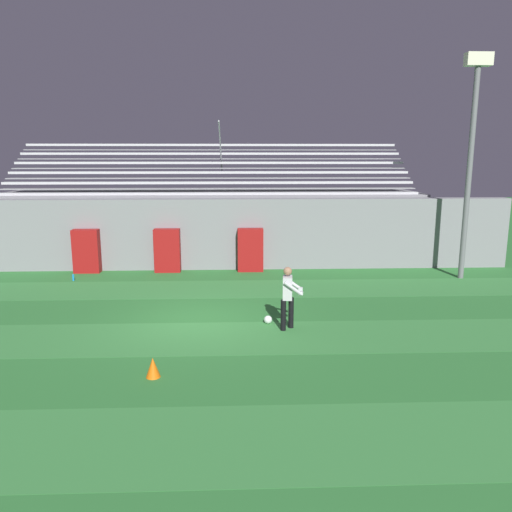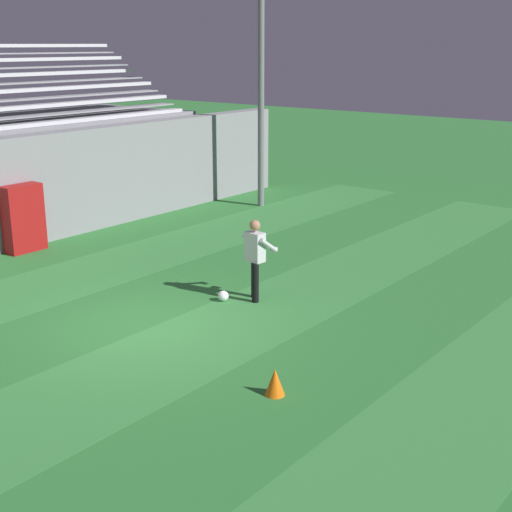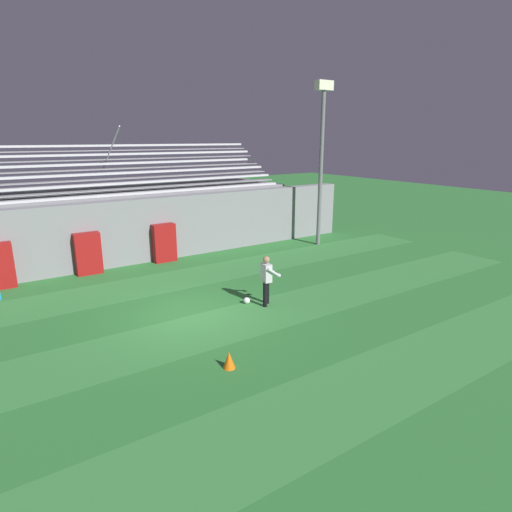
% 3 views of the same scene
% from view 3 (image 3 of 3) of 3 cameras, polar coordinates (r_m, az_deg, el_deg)
% --- Properties ---
extents(ground_plane, '(80.00, 80.00, 0.00)m').
position_cam_3_polar(ground_plane, '(13.75, -8.83, -7.53)').
color(ground_plane, '#2D7533').
extents(turf_stripe_near, '(28.00, 2.32, 0.01)m').
position_cam_3_polar(turf_stripe_near, '(9.30, 8.20, -19.70)').
color(turf_stripe_near, '#38843D').
rests_on(turf_stripe_near, ground).
extents(turf_stripe_mid, '(28.00, 2.32, 0.01)m').
position_cam_3_polar(turf_stripe_mid, '(12.63, -6.15, -9.58)').
color(turf_stripe_mid, '#38843D').
rests_on(turf_stripe_mid, ground).
extents(turf_stripe_far, '(28.00, 2.32, 0.01)m').
position_cam_3_polar(turf_stripe_far, '(16.60, -13.68, -3.69)').
color(turf_stripe_far, '#38843D').
rests_on(turf_stripe_far, ground).
extents(back_wall, '(24.00, 0.60, 2.80)m').
position_cam_3_polar(back_wall, '(19.19, -17.33, 2.97)').
color(back_wall, gray).
rests_on(back_wall, ground).
extents(padding_pillar_gate_left, '(1.00, 0.44, 1.69)m').
position_cam_3_polar(padding_pillar_gate_left, '(18.42, -21.49, 0.30)').
color(padding_pillar_gate_left, maroon).
rests_on(padding_pillar_gate_left, ground).
extents(padding_pillar_gate_right, '(1.00, 0.44, 1.69)m').
position_cam_3_polar(padding_pillar_gate_right, '(19.31, -12.14, 1.72)').
color(padding_pillar_gate_right, maroon).
rests_on(padding_pillar_gate_right, ground).
extents(bleacher_stand, '(18.00, 4.75, 5.83)m').
position_cam_3_polar(bleacher_stand, '(21.72, -19.44, 4.49)').
color(bleacher_stand, gray).
rests_on(bleacher_stand, ground).
extents(floodlight_pole, '(0.90, 0.36, 7.92)m').
position_cam_3_polar(floodlight_pole, '(21.72, 8.76, 14.51)').
color(floodlight_pole, slate).
rests_on(floodlight_pole, ground).
extents(goalkeeper, '(0.61, 0.62, 1.67)m').
position_cam_3_polar(goalkeeper, '(13.90, 1.43, -2.87)').
color(goalkeeper, black).
rests_on(goalkeeper, ground).
extents(soccer_ball, '(0.22, 0.22, 0.22)m').
position_cam_3_polar(soccer_ball, '(14.28, -1.24, -5.96)').
color(soccer_ball, white).
rests_on(soccer_ball, ground).
extents(traffic_cone, '(0.30, 0.30, 0.42)m').
position_cam_3_polar(traffic_cone, '(10.53, -3.61, -13.67)').
color(traffic_cone, orange).
rests_on(traffic_cone, ground).
extents(water_bottle, '(0.07, 0.07, 0.24)m').
position_cam_3_polar(water_bottle, '(17.01, -30.95, -4.66)').
color(water_bottle, '#1E8CD8').
rests_on(water_bottle, ground).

